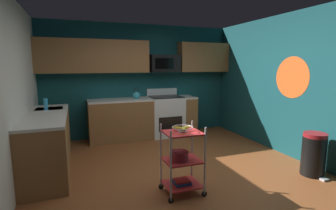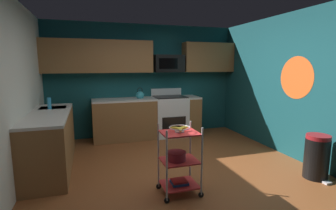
# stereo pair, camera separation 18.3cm
# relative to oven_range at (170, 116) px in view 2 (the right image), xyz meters

# --- Properties ---
(floor) EXTENTS (4.40, 4.80, 0.04)m
(floor) POSITION_rel_oven_range_xyz_m (-0.53, -2.10, -0.50)
(floor) COLOR brown
(floor) RESTS_ON ground
(wall_back) EXTENTS (4.52, 0.06, 2.60)m
(wall_back) POSITION_rel_oven_range_xyz_m (-0.53, 0.33, 0.82)
(wall_back) COLOR #14474C
(wall_back) RESTS_ON ground
(wall_left) EXTENTS (0.06, 4.80, 2.60)m
(wall_left) POSITION_rel_oven_range_xyz_m (-2.76, -2.10, 0.82)
(wall_left) COLOR silver
(wall_left) RESTS_ON ground
(wall_right) EXTENTS (0.06, 4.80, 2.60)m
(wall_right) POSITION_rel_oven_range_xyz_m (1.70, -2.10, 0.82)
(wall_right) COLOR #14474C
(wall_right) RESTS_ON ground
(wall_flower_decal) EXTENTS (0.00, 0.74, 0.74)m
(wall_flower_decal) POSITION_rel_oven_range_xyz_m (1.66, -2.05, 0.97)
(wall_flower_decal) COLOR #E5591E
(counter_run) EXTENTS (3.43, 2.57, 0.92)m
(counter_run) POSITION_rel_oven_range_xyz_m (-1.39, -0.58, -0.01)
(counter_run) COLOR brown
(counter_run) RESTS_ON ground
(oven_range) EXTENTS (0.76, 0.65, 1.10)m
(oven_range) POSITION_rel_oven_range_xyz_m (0.00, 0.00, 0.00)
(oven_range) COLOR white
(oven_range) RESTS_ON ground
(upper_cabinets) EXTENTS (4.40, 0.33, 0.70)m
(upper_cabinets) POSITION_rel_oven_range_xyz_m (-0.65, 0.13, 1.37)
(upper_cabinets) COLOR brown
(microwave) EXTENTS (0.70, 0.39, 0.40)m
(microwave) POSITION_rel_oven_range_xyz_m (-0.00, 0.10, 1.22)
(microwave) COLOR black
(rolling_cart) EXTENTS (0.53, 0.40, 0.91)m
(rolling_cart) POSITION_rel_oven_range_xyz_m (-0.73, -2.69, -0.03)
(rolling_cart) COLOR silver
(rolling_cart) RESTS_ON ground
(fruit_bowl) EXTENTS (0.27, 0.27, 0.07)m
(fruit_bowl) POSITION_rel_oven_range_xyz_m (-0.73, -2.69, 0.40)
(fruit_bowl) COLOR silver
(fruit_bowl) RESTS_ON rolling_cart
(mixing_bowl_large) EXTENTS (0.25, 0.25, 0.11)m
(mixing_bowl_large) POSITION_rel_oven_range_xyz_m (-0.77, -2.69, 0.04)
(mixing_bowl_large) COLOR maroon
(mixing_bowl_large) RESTS_ON rolling_cart
(book_stack) EXTENTS (0.22, 0.19, 0.05)m
(book_stack) POSITION_rel_oven_range_xyz_m (-0.73, -2.69, -0.32)
(book_stack) COLOR #1E4C8C
(book_stack) RESTS_ON rolling_cart
(kettle) EXTENTS (0.21, 0.18, 0.26)m
(kettle) POSITION_rel_oven_range_xyz_m (-0.71, -0.00, 0.52)
(kettle) COLOR teal
(kettle) RESTS_ON counter_run
(dish_soap_bottle) EXTENTS (0.06, 0.06, 0.20)m
(dish_soap_bottle) POSITION_rel_oven_range_xyz_m (-2.47, -0.90, 0.54)
(dish_soap_bottle) COLOR #2D8CBF
(dish_soap_bottle) RESTS_ON counter_run
(trash_can) EXTENTS (0.34, 0.42, 0.66)m
(trash_can) POSITION_rel_oven_range_xyz_m (1.37, -2.86, -0.15)
(trash_can) COLOR black
(trash_can) RESTS_ON ground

